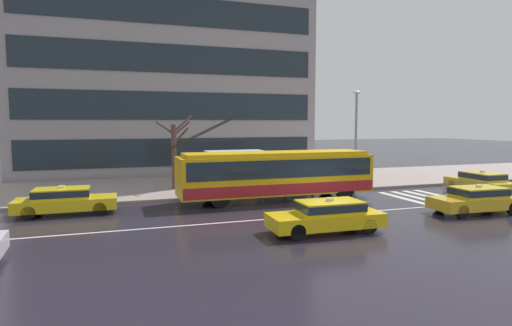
{
  "coord_description": "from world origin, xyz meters",
  "views": [
    {
      "loc": [
        -10.44,
        -18.81,
        4.35
      ],
      "look_at": [
        -2.91,
        3.53,
        2.11
      ],
      "focal_mm": 29.55,
      "sensor_mm": 36.0,
      "label": 1
    }
  ],
  "objects_px": {
    "taxi_oncoming_near": "(327,215)",
    "taxi_queued_behind_bus": "(65,200)",
    "trolleybus": "(277,173)",
    "taxi_oncoming_far": "(476,199)",
    "taxi_cross_traffic": "(481,181)",
    "bus_shelter": "(234,160)",
    "pedestrian_walking_past": "(313,170)",
    "street_lamp": "(356,129)",
    "street_tree_bare": "(174,150)",
    "pedestrian_at_shelter": "(267,165)",
    "pedestrian_approaching_curb": "(284,166)"
  },
  "relations": [
    {
      "from": "taxi_cross_traffic",
      "to": "street_lamp",
      "type": "relative_size",
      "value": 0.68
    },
    {
      "from": "pedestrian_walking_past",
      "to": "street_lamp",
      "type": "relative_size",
      "value": 0.28
    },
    {
      "from": "trolleybus",
      "to": "taxi_oncoming_far",
      "type": "height_order",
      "value": "trolleybus"
    },
    {
      "from": "bus_shelter",
      "to": "pedestrian_approaching_curb",
      "type": "bearing_deg",
      "value": -29.45
    },
    {
      "from": "taxi_cross_traffic",
      "to": "pedestrian_walking_past",
      "type": "height_order",
      "value": "pedestrian_walking_past"
    },
    {
      "from": "street_lamp",
      "to": "street_tree_bare",
      "type": "bearing_deg",
      "value": 169.4
    },
    {
      "from": "trolleybus",
      "to": "taxi_oncoming_far",
      "type": "bearing_deg",
      "value": -38.18
    },
    {
      "from": "taxi_queued_behind_bus",
      "to": "street_lamp",
      "type": "distance_m",
      "value": 18.3
    },
    {
      "from": "taxi_cross_traffic",
      "to": "street_tree_bare",
      "type": "height_order",
      "value": "street_tree_bare"
    },
    {
      "from": "pedestrian_at_shelter",
      "to": "bus_shelter",
      "type": "bearing_deg",
      "value": 173.43
    },
    {
      "from": "bus_shelter",
      "to": "pedestrian_walking_past",
      "type": "relative_size",
      "value": 2.06
    },
    {
      "from": "pedestrian_at_shelter",
      "to": "pedestrian_approaching_curb",
      "type": "xyz_separation_m",
      "value": [
        0.65,
        -1.34,
        0.02
      ]
    },
    {
      "from": "taxi_oncoming_far",
      "to": "taxi_oncoming_near",
      "type": "bearing_deg",
      "value": -173.82
    },
    {
      "from": "pedestrian_at_shelter",
      "to": "pedestrian_approaching_curb",
      "type": "relative_size",
      "value": 1.0
    },
    {
      "from": "taxi_queued_behind_bus",
      "to": "pedestrian_at_shelter",
      "type": "distance_m",
      "value": 12.32
    },
    {
      "from": "trolleybus",
      "to": "pedestrian_at_shelter",
      "type": "bearing_deg",
      "value": 78.23
    },
    {
      "from": "taxi_queued_behind_bus",
      "to": "street_tree_bare",
      "type": "height_order",
      "value": "street_tree_bare"
    },
    {
      "from": "pedestrian_approaching_curb",
      "to": "pedestrian_walking_past",
      "type": "height_order",
      "value": "pedestrian_approaching_curb"
    },
    {
      "from": "taxi_oncoming_near",
      "to": "taxi_queued_behind_bus",
      "type": "height_order",
      "value": "same"
    },
    {
      "from": "taxi_queued_behind_bus",
      "to": "street_tree_bare",
      "type": "distance_m",
      "value": 8.12
    },
    {
      "from": "trolleybus",
      "to": "bus_shelter",
      "type": "relative_size",
      "value": 3.33
    },
    {
      "from": "bus_shelter",
      "to": "taxi_queued_behind_bus",
      "type": "bearing_deg",
      "value": -157.2
    },
    {
      "from": "taxi_cross_traffic",
      "to": "bus_shelter",
      "type": "relative_size",
      "value": 1.19
    },
    {
      "from": "taxi_queued_behind_bus",
      "to": "taxi_oncoming_far",
      "type": "bearing_deg",
      "value": -17.81
    },
    {
      "from": "bus_shelter",
      "to": "taxi_oncoming_far",
      "type": "bearing_deg",
      "value": -47.02
    },
    {
      "from": "trolleybus",
      "to": "taxi_cross_traffic",
      "type": "xyz_separation_m",
      "value": [
        13.22,
        -1.54,
        -0.82
      ]
    },
    {
      "from": "taxi_queued_behind_bus",
      "to": "street_tree_bare",
      "type": "xyz_separation_m",
      "value": [
        5.94,
        5.19,
        1.94
      ]
    },
    {
      "from": "taxi_queued_behind_bus",
      "to": "pedestrian_walking_past",
      "type": "xyz_separation_m",
      "value": [
        15.0,
        3.79,
        0.48
      ]
    },
    {
      "from": "trolleybus",
      "to": "street_lamp",
      "type": "relative_size",
      "value": 1.89
    },
    {
      "from": "trolleybus",
      "to": "pedestrian_approaching_curb",
      "type": "relative_size",
      "value": 6.18
    },
    {
      "from": "taxi_oncoming_far",
      "to": "street_lamp",
      "type": "bearing_deg",
      "value": 97.21
    },
    {
      "from": "taxi_queued_behind_bus",
      "to": "pedestrian_approaching_curb",
      "type": "xyz_separation_m",
      "value": [
        12.34,
        2.4,
        0.98
      ]
    },
    {
      "from": "trolleybus",
      "to": "bus_shelter",
      "type": "height_order",
      "value": "trolleybus"
    },
    {
      "from": "street_lamp",
      "to": "taxi_oncoming_near",
      "type": "bearing_deg",
      "value": -126.81
    },
    {
      "from": "pedestrian_at_shelter",
      "to": "pedestrian_walking_past",
      "type": "xyz_separation_m",
      "value": [
        3.3,
        0.04,
        -0.48
      ]
    },
    {
      "from": "taxi_oncoming_near",
      "to": "bus_shelter",
      "type": "relative_size",
      "value": 1.28
    },
    {
      "from": "trolleybus",
      "to": "taxi_cross_traffic",
      "type": "distance_m",
      "value": 13.33
    },
    {
      "from": "trolleybus",
      "to": "taxi_oncoming_near",
      "type": "bearing_deg",
      "value": -95.22
    },
    {
      "from": "taxi_oncoming_near",
      "to": "street_tree_bare",
      "type": "distance_m",
      "value": 13.1
    },
    {
      "from": "taxi_queued_behind_bus",
      "to": "street_tree_bare",
      "type": "bearing_deg",
      "value": 41.13
    },
    {
      "from": "pedestrian_approaching_curb",
      "to": "taxi_cross_traffic",
      "type": "bearing_deg",
      "value": -17.65
    },
    {
      "from": "taxi_oncoming_far",
      "to": "taxi_oncoming_near",
      "type": "relative_size",
      "value": 0.96
    },
    {
      "from": "taxi_cross_traffic",
      "to": "taxi_queued_behind_bus",
      "type": "height_order",
      "value": "same"
    },
    {
      "from": "taxi_cross_traffic",
      "to": "pedestrian_walking_past",
      "type": "relative_size",
      "value": 2.45
    },
    {
      "from": "taxi_cross_traffic",
      "to": "bus_shelter",
      "type": "xyz_separation_m",
      "value": [
        -14.65,
        5.36,
        1.31
      ]
    },
    {
      "from": "pedestrian_walking_past",
      "to": "street_tree_bare",
      "type": "xyz_separation_m",
      "value": [
        -9.06,
        1.4,
        1.46
      ]
    },
    {
      "from": "taxi_cross_traffic",
      "to": "pedestrian_approaching_curb",
      "type": "xyz_separation_m",
      "value": [
        -11.83,
        3.76,
        0.99
      ]
    },
    {
      "from": "taxi_oncoming_near",
      "to": "taxi_cross_traffic",
      "type": "bearing_deg",
      "value": 22.16
    },
    {
      "from": "street_lamp",
      "to": "pedestrian_at_shelter",
      "type": "bearing_deg",
      "value": 172.72
    },
    {
      "from": "trolleybus",
      "to": "taxi_oncoming_near",
      "type": "distance_m",
      "value": 7.27
    }
  ]
}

